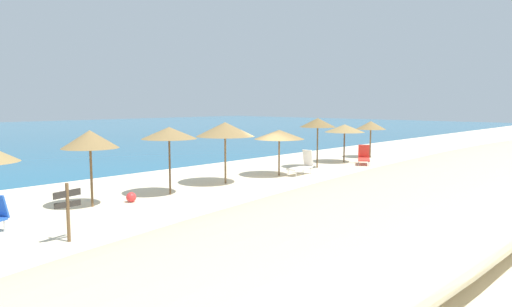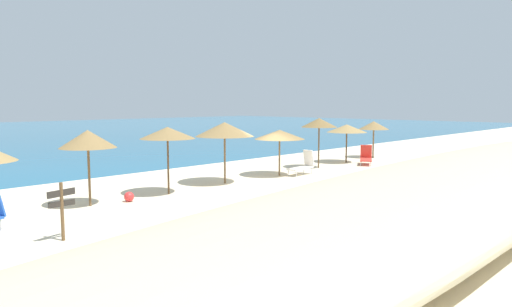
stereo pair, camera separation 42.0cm
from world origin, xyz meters
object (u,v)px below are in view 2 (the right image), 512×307
at_px(beach_umbrella_2, 168,133).
at_px(beach_umbrella_4, 280,135).
at_px(lounge_chair_1, 303,165).
at_px(beach_umbrella_5, 319,123).
at_px(lounge_chair_2, 366,157).
at_px(wooden_signpost, 62,206).
at_px(beach_umbrella_6, 347,128).
at_px(beach_umbrella_7, 374,125).
at_px(beach_umbrella_1, 88,139).
at_px(beach_ball, 129,197).
at_px(beach_umbrella_3, 225,129).

xyz_separation_m(beach_umbrella_2, beach_umbrella_4, (6.79, -0.03, -0.39)).
bearing_deg(lounge_chair_1, beach_umbrella_5, -73.47).
height_order(beach_umbrella_2, lounge_chair_1, beach_umbrella_2).
bearing_deg(beach_umbrella_5, lounge_chair_2, -18.92).
height_order(lounge_chair_1, wooden_signpost, wooden_signpost).
height_order(beach_umbrella_6, wooden_signpost, beach_umbrella_6).
distance_m(beach_umbrella_7, wooden_signpost, 23.26).
bearing_deg(beach_umbrella_7, wooden_signpost, -170.50).
distance_m(beach_umbrella_1, lounge_chair_1, 11.31).
xyz_separation_m(beach_umbrella_7, beach_ball, (-19.03, -0.69, -1.99)).
xyz_separation_m(beach_umbrella_1, beach_umbrella_2, (3.24, -0.24, 0.08)).
bearing_deg(beach_umbrella_1, beach_umbrella_5, -0.12).
xyz_separation_m(beach_umbrella_5, beach_ball, (-12.34, -0.32, -2.38)).
height_order(beach_umbrella_2, beach_umbrella_6, beach_umbrella_2).
height_order(beach_umbrella_4, wooden_signpost, beach_umbrella_4).
bearing_deg(beach_umbrella_4, lounge_chair_2, -7.19).
relative_size(beach_umbrella_5, beach_umbrella_7, 1.15).
relative_size(beach_umbrella_2, beach_ball, 7.30).
height_order(beach_umbrella_1, beach_umbrella_4, beach_umbrella_1).
relative_size(beach_umbrella_3, beach_umbrella_7, 1.14).
relative_size(beach_umbrella_4, wooden_signpost, 1.61).
bearing_deg(wooden_signpost, lounge_chair_2, -5.77).
bearing_deg(beach_umbrella_5, beach_umbrella_1, 179.88).
height_order(beach_umbrella_2, beach_umbrella_3, beach_umbrella_3).
bearing_deg(beach_ball, beach_umbrella_1, 165.45).
distance_m(beach_umbrella_5, wooden_signpost, 16.67).
relative_size(beach_umbrella_1, beach_ball, 7.30).
relative_size(lounge_chair_2, wooden_signpost, 1.13).
height_order(beach_umbrella_1, lounge_chair_2, beach_umbrella_1).
xyz_separation_m(wooden_signpost, beach_ball, (3.88, 3.14, -0.77)).
height_order(beach_umbrella_1, beach_umbrella_5, beach_umbrella_5).
bearing_deg(beach_umbrella_5, beach_umbrella_7, 3.14).
height_order(beach_umbrella_7, lounge_chair_2, beach_umbrella_7).
bearing_deg(lounge_chair_2, wooden_signpost, 66.26).
distance_m(lounge_chair_2, wooden_signpost, 19.64).
xyz_separation_m(beach_umbrella_3, beach_umbrella_4, (3.48, -0.29, -0.39)).
bearing_deg(lounge_chair_1, beach_umbrella_3, 75.30).
bearing_deg(beach_umbrella_1, beach_umbrella_7, 0.95).
bearing_deg(beach_umbrella_5, beach_umbrella_3, 179.63).
relative_size(beach_umbrella_5, wooden_signpost, 1.80).
relative_size(beach_umbrella_3, wooden_signpost, 1.78).
distance_m(beach_umbrella_3, beach_ball, 5.69).
distance_m(beach_umbrella_2, lounge_chair_2, 13.91).
relative_size(beach_umbrella_2, beach_umbrella_4, 1.07).
bearing_deg(beach_umbrella_4, lounge_chair_1, -31.72).
bearing_deg(beach_umbrella_1, wooden_signpost, -125.82).
distance_m(beach_umbrella_1, beach_umbrella_7, 20.40).
relative_size(beach_umbrella_2, wooden_signpost, 1.73).
bearing_deg(beach_ball, beach_umbrella_3, 4.09).
bearing_deg(beach_umbrella_6, lounge_chair_1, -168.80).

